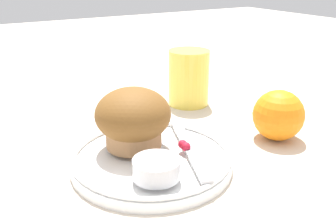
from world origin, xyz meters
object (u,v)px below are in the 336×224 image
at_px(butter_knife, 187,145).
at_px(juice_glass, 189,78).
at_px(orange_fruit, 278,115).
at_px(muffin, 133,118).

xyz_separation_m(butter_knife, juice_glass, (-0.19, 0.13, 0.03)).
relative_size(butter_knife, orange_fruit, 2.35).
xyz_separation_m(muffin, butter_knife, (0.04, 0.06, -0.04)).
bearing_deg(juice_glass, muffin, -52.35).
bearing_deg(muffin, juice_glass, 127.65).
relative_size(muffin, juice_glass, 0.97).
xyz_separation_m(orange_fruit, juice_glass, (-0.20, -0.03, 0.01)).
xyz_separation_m(muffin, orange_fruit, (0.06, 0.22, -0.02)).
distance_m(muffin, orange_fruit, 0.22).
bearing_deg(juice_glass, orange_fruit, 8.12).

